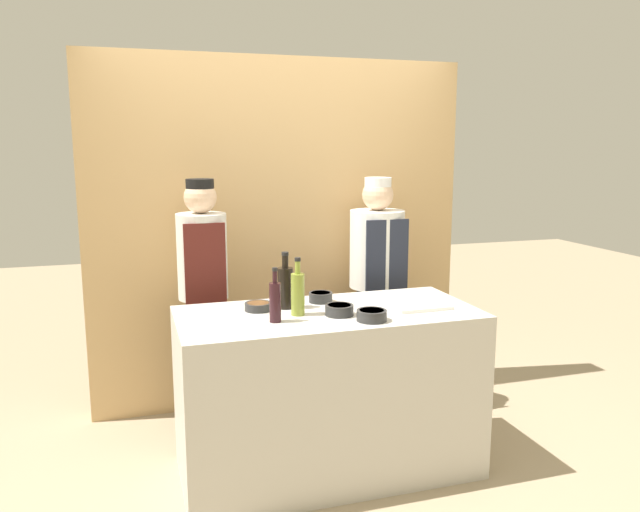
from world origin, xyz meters
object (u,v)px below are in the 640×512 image
Objects in this scene: bottle_wine at (275,301)px; chef_left at (204,295)px; sauce_bowl_green at (372,315)px; sauce_bowl_white at (321,297)px; sauce_bowl_purple at (339,309)px; cutting_board at (418,305)px; sauce_bowl_brown at (258,306)px; bottle_soy at (285,286)px; bottle_oil at (298,293)px; chef_right at (376,286)px.

chef_left is at bearing 107.36° from bottle_wine.
bottle_wine reaches higher than sauce_bowl_green.
sauce_bowl_white is (-0.13, 0.45, -0.00)m from sauce_bowl_green.
sauce_bowl_purple is 0.48m from cutting_board.
chef_left is (-0.23, 0.60, -0.06)m from sauce_bowl_brown.
sauce_bowl_white reaches higher than sauce_bowl_brown.
bottle_soy is 1.02× the size of bottle_oil.
sauce_bowl_green is at bearing -113.79° from chef_right.
cutting_board is (0.49, -0.26, -0.02)m from sauce_bowl_white.
sauce_bowl_green is 1.06m from chef_right.
sauce_bowl_green and sauce_bowl_purple have the same top height.
chef_left is (-0.61, 0.52, -0.07)m from sauce_bowl_white.
sauce_bowl_green is 0.50× the size of bottle_oil.
chef_left reaches higher than chef_right.
cutting_board is 0.19× the size of chef_right.
bottle_soy is at bearing 0.99° from sauce_bowl_brown.
sauce_bowl_green is at bearing -50.24° from sauce_bowl_purple.
sauce_bowl_white is at bearing 48.98° from bottle_oil.
sauce_bowl_purple is 0.09× the size of chef_right.
cutting_board is at bearing 4.21° from bottle_wine.
sauce_bowl_white is 0.77m from chef_right.
chef_right is (0.43, 0.97, -0.09)m from sauce_bowl_green.
cutting_board is at bearing -12.04° from sauce_bowl_brown.
bottle_wine reaches higher than sauce_bowl_purple.
sauce_bowl_brown is at bearing -179.01° from bottle_soy.
cutting_board is at bearing -95.37° from chef_right.
sauce_bowl_purple is at bearing 3.76° from bottle_wine.
sauce_bowl_green reaches higher than sauce_bowl_brown.
sauce_bowl_white is at bearing 106.76° from sauce_bowl_green.
bottle_soy is at bearing 100.30° from bottle_oil.
sauce_bowl_brown is at bearing 140.14° from bottle_oil.
cutting_board is at bearing 4.54° from sauce_bowl_purple.
bottle_oil is (0.14, 0.09, 0.01)m from bottle_wine.
bottle_oil is at bearing 161.30° from sauce_bowl_purple.
sauce_bowl_brown is at bearing -69.34° from chef_left.
cutting_board is 0.84m from bottle_wine.
bottle_wine is at bearing -175.79° from cutting_board.
sauce_bowl_brown is at bearing 98.92° from bottle_wine.
sauce_bowl_white is 0.55m from cutting_board.
chef_right is at bearing 56.06° from sauce_bowl_purple.
bottle_soy is 0.20× the size of chef_right.
chef_right reaches higher than bottle_soy.
chef_right is (0.07, 0.78, -0.07)m from cutting_board.
bottle_wine is at bearing -176.24° from sauce_bowl_purple.
sauce_bowl_brown is 0.64m from chef_left.
bottle_wine reaches higher than sauce_bowl_brown.
chef_left is at bearing 144.46° from cutting_board.
chef_right is at bearing 66.21° from sauce_bowl_green.
sauce_bowl_brown is at bearing 150.27° from sauce_bowl_purple.
sauce_bowl_green is at bearing -152.10° from cutting_board.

